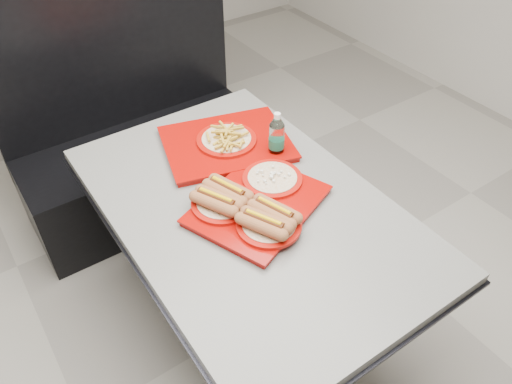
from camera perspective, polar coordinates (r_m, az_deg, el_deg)
ground at (r=2.39m, az=-0.70°, el=-14.72°), size 6.00×6.00×0.00m
diner_table at (r=1.93m, az=-0.84°, el=-5.02°), size 0.92×1.42×0.75m
booth_bench at (r=2.81m, az=-13.40°, el=5.96°), size 1.30×0.57×1.35m
tray_near at (r=1.76m, az=-0.24°, el=-1.28°), size 0.56×0.51×0.10m
tray_far at (r=2.07m, az=-3.38°, el=5.83°), size 0.60×0.52×0.10m
water_bottle at (r=1.99m, az=2.36°, el=6.16°), size 0.06×0.06×0.20m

